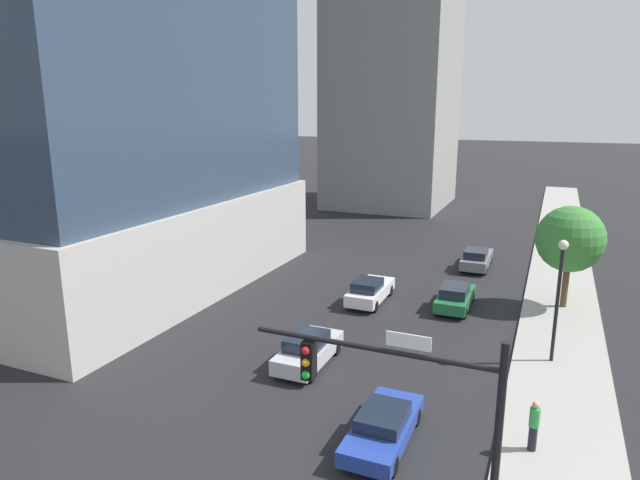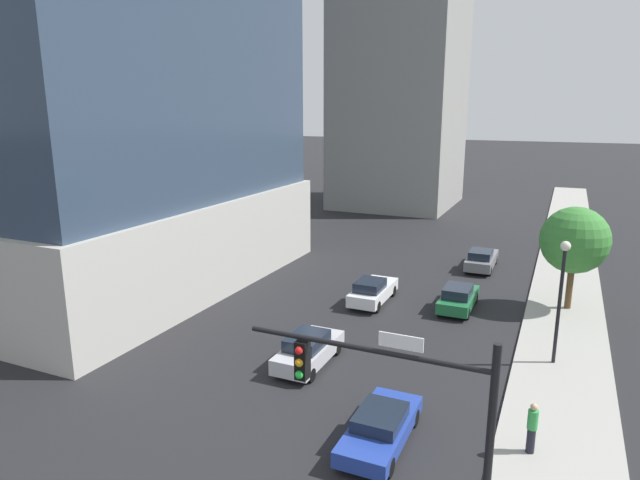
{
  "view_description": "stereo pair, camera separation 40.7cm",
  "coord_description": "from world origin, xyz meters",
  "views": [
    {
      "loc": [
        7.19,
        -7.12,
        11.46
      ],
      "look_at": [
        -1.65,
        13.58,
        6.03
      ],
      "focal_mm": 30.95,
      "sensor_mm": 36.0,
      "label": 1
    },
    {
      "loc": [
        7.56,
        -6.96,
        11.46
      ],
      "look_at": [
        -1.65,
        13.58,
        6.03
      ],
      "focal_mm": 30.95,
      "sensor_mm": 36.0,
      "label": 2
    }
  ],
  "objects": [
    {
      "name": "car_silver",
      "position": [
        -2.41,
        13.98,
        0.74
      ],
      "size": [
        1.78,
        4.33,
        1.51
      ],
      "color": "#B7B7BC",
      "rests_on": "ground"
    },
    {
      "name": "street_lamp",
      "position": [
        7.81,
        18.48,
        3.88
      ],
      "size": [
        0.44,
        0.44,
        5.69
      ],
      "color": "black",
      "rests_on": "sidewalk"
    },
    {
      "name": "car_white",
      "position": [
        -2.41,
        22.98,
        0.75
      ],
      "size": [
        1.77,
        4.57,
        1.54
      ],
      "color": "silver",
      "rests_on": "ground"
    },
    {
      "name": "pedestrian_green_shirt",
      "position": [
        7.31,
        10.89,
        1.08
      ],
      "size": [
        0.34,
        0.34,
        1.8
      ],
      "color": "black",
      "rests_on": "sidewalk"
    },
    {
      "name": "sidewalk",
      "position": [
        8.2,
        20.0,
        0.07
      ],
      "size": [
        4.14,
        120.0,
        0.15
      ],
      "primitive_type": "cube",
      "color": "#9E9B93",
      "rests_on": "ground"
    },
    {
      "name": "car_gray",
      "position": [
        2.49,
        33.02,
        0.73
      ],
      "size": [
        1.8,
        4.73,
        1.51
      ],
      "color": "slate",
      "rests_on": "ground"
    },
    {
      "name": "street_tree",
      "position": [
        8.32,
        26.4,
        4.18
      ],
      "size": [
        3.78,
        3.78,
        5.93
      ],
      "color": "brown",
      "rests_on": "sidewalk"
    },
    {
      "name": "construction_building",
      "position": [
        -10.98,
        57.28,
        16.21
      ],
      "size": [
        13.84,
        15.65,
        37.95
      ],
      "color": "gray",
      "rests_on": "ground"
    },
    {
      "name": "car_green",
      "position": [
        2.49,
        23.97,
        0.71
      ],
      "size": [
        1.76,
        4.28,
        1.46
      ],
      "color": "#1E6638",
      "rests_on": "ground"
    },
    {
      "name": "car_blue",
      "position": [
        2.49,
        9.5,
        0.65
      ],
      "size": [
        1.82,
        4.63,
        1.3
      ],
      "color": "#233D9E",
      "rests_on": "ground"
    },
    {
      "name": "traffic_light_pole",
      "position": [
        4.4,
        4.91,
        4.4
      ],
      "size": [
        6.37,
        0.48,
        6.24
      ],
      "color": "black",
      "rests_on": "sidewalk"
    }
  ]
}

